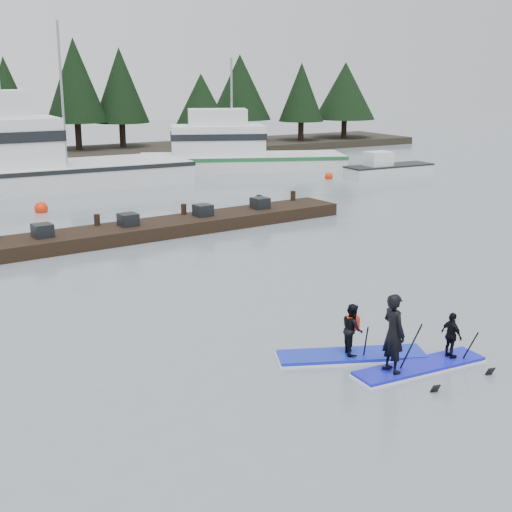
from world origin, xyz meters
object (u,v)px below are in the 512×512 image
paddleboard_solo (352,343)px  paddleboard_duo (413,344)px  fishing_boat_medium (236,162)px  floating_dock (172,226)px  fishing_boat_large (14,177)px

paddleboard_solo → paddleboard_duo: size_ratio=1.07×
fishing_boat_medium → floating_dock: fishing_boat_medium is taller
floating_dock → paddleboard_duo: bearing=-98.3°
fishing_boat_large → paddleboard_solo: fishing_boat_large is taller
fishing_boat_medium → floating_dock: bearing=-103.8°
fishing_boat_medium → fishing_boat_large: bearing=-152.8°
fishing_boat_large → fishing_boat_medium: (14.91, 1.22, -0.22)m
paddleboard_solo → floating_dock: bearing=106.3°
paddleboard_duo → fishing_boat_medium: bearing=71.1°
fishing_boat_large → paddleboard_duo: fishing_boat_large is taller
fishing_boat_large → paddleboard_duo: 30.31m
fishing_boat_medium → paddleboard_solo: fishing_boat_medium is taller
fishing_boat_large → floating_dock: bearing=-75.0°
fishing_boat_medium → paddleboard_solo: 32.87m
paddleboard_solo → fishing_boat_large: bearing=116.5°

